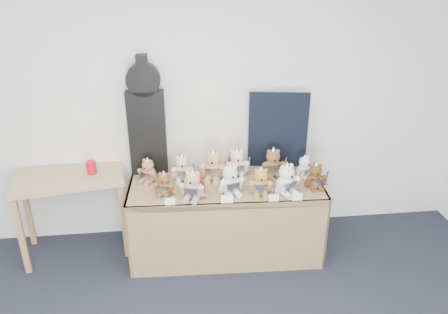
{
  "coord_description": "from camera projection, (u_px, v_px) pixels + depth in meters",
  "views": [
    {
      "loc": [
        0.16,
        -1.36,
        2.57
      ],
      "look_at": [
        0.54,
        1.97,
        1.03
      ],
      "focal_mm": 35.0,
      "sensor_mm": 36.0,
      "label": 1
    }
  ],
  "objects": [
    {
      "name": "teddy_front_far_right",
      "position": [
        287.0,
        180.0,
        3.7
      ],
      "size": [
        0.26,
        0.24,
        0.31
      ],
      "rotation": [
        0.0,
        0.0,
        0.39
      ],
      "color": "white",
      "rests_on": "display_table"
    },
    {
      "name": "teddy_front_far_left",
      "position": [
        164.0,
        185.0,
        3.69
      ],
      "size": [
        0.19,
        0.18,
        0.24
      ],
      "rotation": [
        0.0,
        0.0,
        -0.28
      ],
      "color": "brown",
      "rests_on": "display_table"
    },
    {
      "name": "teddy_front_right",
      "position": [
        261.0,
        183.0,
        3.69
      ],
      "size": [
        0.22,
        0.19,
        0.27
      ],
      "rotation": [
        0.0,
        0.0,
        -0.11
      ],
      "color": "#A77D3F",
      "rests_on": "display_table"
    },
    {
      "name": "teddy_back_centre_right",
      "position": [
        237.0,
        164.0,
        4.01
      ],
      "size": [
        0.24,
        0.2,
        0.3
      ],
      "rotation": [
        0.0,
        0.0,
        0.04
      ],
      "color": "white",
      "rests_on": "display_table"
    },
    {
      "name": "entry_card_a",
      "position": [
        170.0,
        202.0,
        3.56
      ],
      "size": [
        0.09,
        0.02,
        0.06
      ],
      "primitive_type": "cube",
      "rotation": [
        -0.24,
        0.0,
        -0.04
      ],
      "color": "white",
      "rests_on": "display_table"
    },
    {
      "name": "teddy_back_far_left",
      "position": [
        148.0,
        171.0,
        3.91
      ],
      "size": [
        0.2,
        0.2,
        0.25
      ],
      "rotation": [
        0.0,
        0.0,
        -0.53
      ],
      "color": "#A6774D",
      "rests_on": "display_table"
    },
    {
      "name": "entry_card_b",
      "position": [
        227.0,
        199.0,
        3.58
      ],
      "size": [
        0.1,
        0.03,
        0.07
      ],
      "primitive_type": "cube",
      "rotation": [
        -0.24,
        0.0,
        -0.04
      ],
      "color": "white",
      "rests_on": "display_table"
    },
    {
      "name": "side_table",
      "position": [
        70.0,
        188.0,
        3.94
      ],
      "size": [
        1.02,
        0.67,
        0.79
      ],
      "rotation": [
        0.0,
        0.0,
        0.16
      ],
      "color": "#A28A57",
      "rests_on": "floor"
    },
    {
      "name": "teddy_front_centre",
      "position": [
        230.0,
        181.0,
        3.7
      ],
      "size": [
        0.25,
        0.22,
        0.3
      ],
      "rotation": [
        0.0,
        0.0,
        0.25
      ],
      "color": "silver",
      "rests_on": "display_table"
    },
    {
      "name": "teddy_back_centre_left",
      "position": [
        213.0,
        166.0,
        3.94
      ],
      "size": [
        0.26,
        0.24,
        0.32
      ],
      "rotation": [
        0.0,
        0.0,
        -0.25
      ],
      "color": "tan",
      "rests_on": "display_table"
    },
    {
      "name": "display_table",
      "position": [
        226.0,
        202.0,
        3.91
      ],
      "size": [
        1.76,
        0.8,
        0.72
      ],
      "rotation": [
        0.0,
        0.0,
        -0.04
      ],
      "color": "brown",
      "rests_on": "floor"
    },
    {
      "name": "navy_board",
      "position": [
        278.0,
        130.0,
        4.08
      ],
      "size": [
        0.55,
        0.11,
        0.74
      ],
      "primitive_type": "cube",
      "rotation": [
        0.0,
        0.0,
        -0.15
      ],
      "color": "black",
      "rests_on": "display_table"
    },
    {
      "name": "teddy_back_end",
      "position": [
        304.0,
        168.0,
        3.99
      ],
      "size": [
        0.19,
        0.19,
        0.23
      ],
      "rotation": [
        0.0,
        0.0,
        0.45
      ],
      "color": "silver",
      "rests_on": "display_table"
    },
    {
      "name": "teddy_front_left",
      "position": [
        193.0,
        186.0,
        3.63
      ],
      "size": [
        0.23,
        0.22,
        0.29
      ],
      "rotation": [
        0.0,
        0.0,
        -0.32
      ],
      "color": "tan",
      "rests_on": "display_table"
    },
    {
      "name": "entry_card_d",
      "position": [
        297.0,
        197.0,
        3.62
      ],
      "size": [
        0.09,
        0.02,
        0.06
      ],
      "primitive_type": "cube",
      "rotation": [
        -0.24,
        0.0,
        -0.04
      ],
      "color": "white",
      "rests_on": "display_table"
    },
    {
      "name": "teddy_back_right",
      "position": [
        273.0,
        164.0,
        4.01
      ],
      "size": [
        0.24,
        0.19,
        0.3
      ],
      "rotation": [
        0.0,
        0.0,
        0.01
      ],
      "color": "brown",
      "rests_on": "display_table"
    },
    {
      "name": "teddy_back_left",
      "position": [
        182.0,
        169.0,
        3.93
      ],
      "size": [
        0.23,
        0.18,
        0.28
      ],
      "rotation": [
        0.0,
        0.0,
        -0.04
      ],
      "color": "beige",
      "rests_on": "display_table"
    },
    {
      "name": "red_cup",
      "position": [
        91.0,
        167.0,
        3.91
      ],
      "size": [
        0.09,
        0.09,
        0.12
      ],
      "primitive_type": "cylinder",
      "color": "red",
      "rests_on": "side_table"
    },
    {
      "name": "guitar_case",
      "position": [
        146.0,
        118.0,
        3.89
      ],
      "size": [
        0.34,
        0.11,
        1.1
      ],
      "rotation": [
        0.0,
        0.0,
        -0.02
      ],
      "color": "black",
      "rests_on": "display_table"
    },
    {
      "name": "teddy_front_end",
      "position": [
        315.0,
        177.0,
        3.8
      ],
      "size": [
        0.21,
        0.17,
        0.26
      ],
      "rotation": [
        0.0,
        0.0,
        0.04
      ],
      "color": "brown",
      "rests_on": "display_table"
    },
    {
      "name": "room_shell",
      "position": [
        209.0,
        89.0,
        3.97
      ],
      "size": [
        6.0,
        6.0,
        6.0
      ],
      "color": "white",
      "rests_on": "floor"
    },
    {
      "name": "entry_card_c",
      "position": [
        274.0,
        198.0,
        3.61
      ],
      "size": [
        0.09,
        0.02,
        0.06
      ],
      "primitive_type": "cube",
      "rotation": [
        -0.24,
        0.0,
        -0.04
      ],
      "color": "white",
      "rests_on": "display_table"
    }
  ]
}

